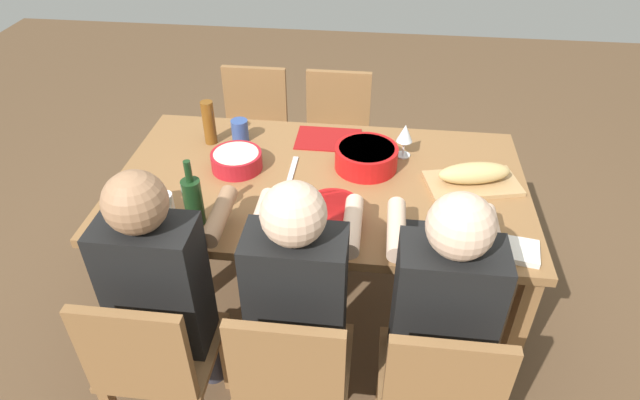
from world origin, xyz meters
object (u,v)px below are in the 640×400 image
object	(u,v)px
chair_far_right	(155,361)
beer_bottle	(209,123)
chair_far_left	(437,390)
diner_far_left	(442,307)
serving_bowl_fruit	(333,211)
chair_far_center	(292,375)
diner_far_center	(299,294)
chair_near_center	(336,136)
cutting_board	(472,183)
dining_table	(320,194)
wine_bottle	(193,200)
cup_near_right	(240,130)
cup_far_right	(165,204)
napkin_stack	(520,251)
serving_bowl_greens	(366,156)
diner_far_right	(162,283)
wine_glass	(405,134)
serving_bowl_pasta	(237,160)
bread_loaf	(474,173)
chair_near_right	(254,131)

from	to	relation	value
chair_far_right	beer_bottle	xyz separation A→B (m)	(0.07, -1.11, 0.37)
chair_far_left	diner_far_left	size ratio (longest dim) A/B	0.71
serving_bowl_fruit	chair_far_left	bearing A→B (deg)	126.56
chair_far_left	chair_far_center	bearing A→B (deg)	0.00
chair_far_right	diner_far_left	size ratio (longest dim) A/B	0.71
diner_far_center	diner_far_left	bearing A→B (deg)	180.00
serving_bowl_fruit	beer_bottle	bearing A→B (deg)	-39.51
chair_far_left	chair_near_center	size ratio (longest dim) A/B	1.00
chair_far_left	beer_bottle	bearing A→B (deg)	-45.80
diner_far_left	cutting_board	distance (m)	0.72
dining_table	chair_near_center	xyz separation A→B (m)	(0.00, -0.84, -0.18)
wine_bottle	cup_near_right	xyz separation A→B (m)	(-0.03, -0.65, -0.05)
serving_bowl_fruit	cup_far_right	size ratio (longest dim) A/B	2.39
diner_far_left	chair_near_center	distance (m)	1.59
chair_far_center	cup_near_right	size ratio (longest dim) A/B	7.74
chair_far_right	cup_near_right	xyz separation A→B (m)	(-0.07, -1.14, 0.31)
napkin_stack	chair_near_center	bearing A→B (deg)	-57.05
chair_far_right	cup_near_right	world-z (taller)	same
chair_far_right	chair_near_center	bearing A→B (deg)	-106.66
chair_far_left	serving_bowl_greens	xyz separation A→B (m)	(0.31, -0.97, 0.32)
chair_far_center	diner_far_right	world-z (taller)	diner_far_right
chair_far_center	cutting_board	bearing A→B (deg)	-127.35
diner_far_center	chair_far_left	world-z (taller)	diner_far_center
diner_far_right	wine_glass	world-z (taller)	diner_far_right
serving_bowl_pasta	serving_bowl_greens	size ratio (longest dim) A/B	0.81
chair_near_center	serving_bowl_fruit	distance (m)	1.16
serving_bowl_greens	serving_bowl_fruit	bearing A→B (deg)	74.62
bread_loaf	wine_glass	bearing A→B (deg)	-35.13
diner_far_left	cup_far_right	size ratio (longest dim) A/B	12.68
chair_far_left	cup_near_right	world-z (taller)	same
chair_near_right	chair_near_center	bearing A→B (deg)	180.00
serving_bowl_greens	napkin_stack	world-z (taller)	serving_bowl_greens
chair_far_left	napkin_stack	distance (m)	0.60
chair_far_left	serving_bowl_pasta	xyz separation A→B (m)	(0.89, -0.89, 0.30)
serving_bowl_pasta	bread_loaf	bearing A→B (deg)	179.26
diner_far_center	wine_glass	distance (m)	0.99
diner_far_right	chair_far_left	size ratio (longest dim) A/B	1.41
chair_far_center	diner_far_right	xyz separation A→B (m)	(0.50, -0.18, 0.21)
chair_near_right	cutting_board	xyz separation A→B (m)	(-1.17, 0.80, 0.27)
diner_far_center	diner_far_left	size ratio (longest dim) A/B	1.00
dining_table	diner_far_center	distance (m)	0.66
diner_far_left	serving_bowl_greens	distance (m)	0.85
dining_table	chair_far_center	world-z (taller)	chair_far_center
chair_far_center	chair_far_right	distance (m)	0.50
diner_far_left	cup_near_right	size ratio (longest dim) A/B	10.93
serving_bowl_greens	cutting_board	size ratio (longest dim) A/B	0.72
chair_far_right	serving_bowl_pasta	bearing A→B (deg)	-97.23
dining_table	napkin_stack	world-z (taller)	napkin_stack
serving_bowl_pasta	wine_bottle	xyz separation A→B (m)	(0.07, 0.40, 0.06)
chair_far_left	cup_far_right	world-z (taller)	chair_far_left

